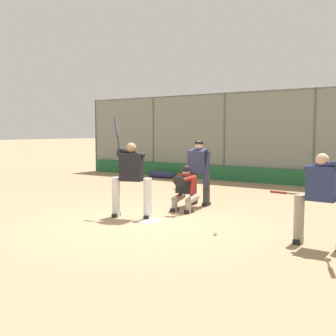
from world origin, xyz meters
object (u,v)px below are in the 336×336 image
object	(u,v)px
catcher_behind_plate	(185,188)
umpire_home	(199,171)
equipment_bag_dugout_side	(161,175)
fielding_glove_on_dirt	(185,190)
spare_bat_by_padding	(281,192)
batter_at_plate	(131,177)
baseball_loose	(215,233)
batter_on_deck	(322,196)

from	to	relation	value
catcher_behind_plate	umpire_home	world-z (taller)	umpire_home
catcher_behind_plate	equipment_bag_dugout_side	size ratio (longest dim) A/B	0.89
fielding_glove_on_dirt	equipment_bag_dugout_side	size ratio (longest dim) A/B	0.24
catcher_behind_plate	spare_bat_by_padding	distance (m)	4.14
equipment_bag_dugout_side	catcher_behind_plate	bearing A→B (deg)	128.45
equipment_bag_dugout_side	fielding_glove_on_dirt	bearing A→B (deg)	134.99
catcher_behind_plate	batter_at_plate	bearing A→B (deg)	62.45
batter_at_plate	umpire_home	bearing A→B (deg)	-121.89
spare_bat_by_padding	umpire_home	bearing A→B (deg)	73.67
batter_at_plate	umpire_home	distance (m)	2.19
spare_bat_by_padding	baseball_loose	distance (m)	5.56
batter_on_deck	baseball_loose	xyz separation A→B (m)	(1.77, 0.27, -0.80)
catcher_behind_plate	fielding_glove_on_dirt	xyz separation A→B (m)	(1.50, -2.60, -0.52)
umpire_home	batter_on_deck	size ratio (longest dim) A/B	0.79
batter_at_plate	batter_on_deck	xyz separation A→B (m)	(-3.99, 0.08, -0.06)
fielding_glove_on_dirt	equipment_bag_dugout_side	bearing A→B (deg)	-45.01
spare_bat_by_padding	baseball_loose	xyz separation A→B (m)	(-0.46, 5.54, 0.00)
baseball_loose	equipment_bag_dugout_side	size ratio (longest dim) A/B	0.06
fielding_glove_on_dirt	baseball_loose	bearing A→B (deg)	126.35
batter_on_deck	spare_bat_by_padding	distance (m)	5.78
fielding_glove_on_dirt	batter_on_deck	bearing A→B (deg)	141.11
catcher_behind_plate	umpire_home	xyz separation A→B (m)	(0.09, -0.88, 0.32)
spare_bat_by_padding	fielding_glove_on_dirt	world-z (taller)	fielding_glove_on_dirt
spare_bat_by_padding	equipment_bag_dugout_side	bearing A→B (deg)	-9.54
batter_at_plate	spare_bat_by_padding	world-z (taller)	batter_at_plate
umpire_home	equipment_bag_dugout_side	xyz separation A→B (m)	(4.17, -4.48, -0.76)
batter_on_deck	equipment_bag_dugout_side	xyz separation A→B (m)	(7.61, -6.67, -0.71)
catcher_behind_plate	baseball_loose	bearing A→B (deg)	134.59
batter_on_deck	batter_at_plate	bearing A→B (deg)	-178.77
umpire_home	batter_on_deck	xyz separation A→B (m)	(-3.44, 2.20, -0.05)
baseball_loose	equipment_bag_dugout_side	world-z (taller)	equipment_bag_dugout_side
spare_bat_by_padding	equipment_bag_dugout_side	distance (m)	5.56
fielding_glove_on_dirt	equipment_bag_dugout_side	xyz separation A→B (m)	(2.75, -2.76, 0.08)
batter_at_plate	fielding_glove_on_dirt	distance (m)	4.03
batter_on_deck	baseball_loose	distance (m)	1.97
fielding_glove_on_dirt	catcher_behind_plate	bearing A→B (deg)	119.96
batter_at_plate	batter_on_deck	world-z (taller)	batter_at_plate
batter_at_plate	spare_bat_by_padding	bearing A→B (deg)	-126.04
batter_at_plate	catcher_behind_plate	world-z (taller)	batter_at_plate
spare_bat_by_padding	equipment_bag_dugout_side	world-z (taller)	equipment_bag_dugout_side
umpire_home	fielding_glove_on_dirt	xyz separation A→B (m)	(1.42, -1.72, -0.84)
fielding_glove_on_dirt	baseball_loose	distance (m)	5.20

